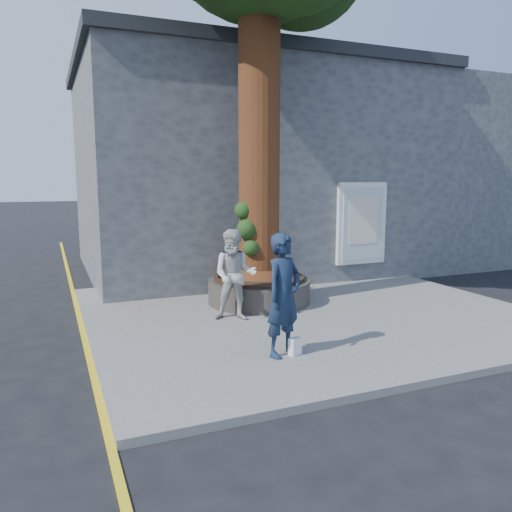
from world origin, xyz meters
name	(u,v)px	position (x,y,z in m)	size (l,w,h in m)	color
ground	(262,337)	(0.00, 0.00, 0.00)	(120.00, 120.00, 0.00)	black
pavement	(307,312)	(1.50, 1.00, 0.06)	(9.00, 8.00, 0.12)	slate
yellow_line	(85,341)	(-3.05, 1.00, 0.00)	(0.10, 30.00, 0.01)	yellow
stone_shop	(245,170)	(2.50, 7.20, 3.16)	(10.30, 8.30, 6.30)	#4D4F52
neighbour_shop	(436,176)	(10.50, 7.20, 3.00)	(6.00, 8.00, 6.00)	#4D4F52
planter	(259,289)	(0.80, 2.00, 0.41)	(2.30, 2.30, 0.60)	black
man	(284,295)	(-0.19, -1.31, 1.10)	(0.71, 0.47, 1.95)	#17253F
woman	(235,275)	(-0.20, 0.88, 1.03)	(0.88, 0.69, 1.81)	beige
shopping_bag	(295,346)	(-0.02, -1.38, 0.26)	(0.20, 0.12, 0.28)	white
plant_a	(236,263)	(0.57, 2.85, 0.90)	(0.19, 0.13, 0.36)	gray
plant_b	(263,269)	(0.81, 1.82, 0.92)	(0.22, 0.21, 0.39)	gray
plant_c	(221,271)	(-0.05, 2.19, 0.88)	(0.18, 0.18, 0.32)	gray
plant_d	(280,262)	(1.65, 2.67, 0.89)	(0.31, 0.27, 0.34)	gray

